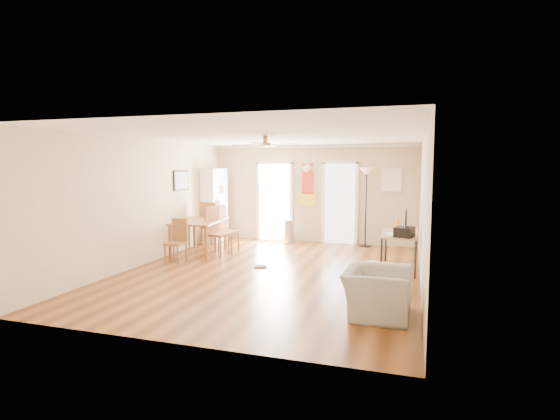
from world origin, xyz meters
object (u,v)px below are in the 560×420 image
(dining_chair_far, at_px, (213,224))
(printer, at_px, (404,232))
(dining_chair_near, at_px, (175,241))
(computer_desk, at_px, (399,251))
(bookshelf, at_px, (214,205))
(torchiere_lamp, at_px, (366,207))
(dining_table, at_px, (200,237))
(wastebasket_a, at_px, (373,271))
(trash_can, at_px, (289,231))
(wastebasket_b, at_px, (396,281))
(armchair, at_px, (377,292))
(dining_chair_right_b, at_px, (219,232))
(dining_chair_right_a, at_px, (227,229))

(dining_chair_far, height_order, printer, dining_chair_far)
(dining_chair_near, bearing_deg, computer_desk, 12.79)
(bookshelf, relative_size, printer, 5.47)
(torchiere_lamp, bearing_deg, dining_table, -150.65)
(printer, height_order, wastebasket_a, printer)
(dining_chair_near, relative_size, trash_can, 1.48)
(dining_table, height_order, wastebasket_b, dining_table)
(computer_desk, height_order, armchair, computer_desk)
(dining_chair_far, distance_m, computer_desk, 4.74)
(bookshelf, bearing_deg, trash_can, 6.45)
(dining_chair_near, height_order, trash_can, dining_chair_near)
(trash_can, distance_m, wastebasket_b, 4.69)
(dining_chair_right_b, height_order, computer_desk, dining_chair_right_b)
(dining_table, distance_m, wastebasket_a, 4.24)
(bookshelf, distance_m, dining_chair_near, 2.60)
(trash_can, height_order, wastebasket_a, trash_can)
(dining_chair_right_b, bearing_deg, dining_chair_near, 159.35)
(computer_desk, bearing_deg, wastebasket_a, -114.41)
(computer_desk, relative_size, wastebasket_b, 4.58)
(dining_chair_near, xyz_separation_m, computer_desk, (4.57, 0.76, -0.09))
(torchiere_lamp, relative_size, computer_desk, 1.46)
(dining_table, relative_size, armchair, 1.60)
(dining_chair_right_a, xyz_separation_m, wastebasket_a, (3.53, -1.46, -0.39))
(computer_desk, bearing_deg, dining_chair_far, 166.34)
(computer_desk, xyz_separation_m, wastebasket_a, (-0.43, -0.95, -0.21))
(bookshelf, xyz_separation_m, dining_chair_far, (0.29, -0.66, -0.42))
(bookshelf, xyz_separation_m, torchiere_lamp, (3.98, 0.46, 0.02))
(dining_chair_right_b, relative_size, torchiere_lamp, 0.55)
(trash_can, distance_m, wastebasket_a, 3.99)
(bookshelf, distance_m, printer, 5.48)
(wastebasket_b, distance_m, armchair, 1.35)
(bookshelf, height_order, dining_chair_right_b, bookshelf)
(dining_chair_right_a, height_order, wastebasket_b, dining_chair_right_a)
(dining_table, bearing_deg, dining_chair_near, -93.91)
(torchiere_lamp, height_order, armchair, torchiere_lamp)
(printer, bearing_deg, wastebasket_a, -124.00)
(dining_table, relative_size, dining_chair_right_b, 1.42)
(torchiere_lamp, xyz_separation_m, computer_desk, (0.91, -2.23, -0.64))
(dining_chair_right_b, xyz_separation_m, wastebasket_b, (3.96, -1.60, -0.41))
(wastebasket_b, bearing_deg, wastebasket_a, 128.15)
(trash_can, height_order, wastebasket_b, trash_can)
(dining_chair_right_a, height_order, dining_chair_far, dining_chair_far)
(trash_can, height_order, printer, printer)
(dining_chair_right_a, xyz_separation_m, torchiere_lamp, (3.05, 1.72, 0.45))
(dining_chair_near, xyz_separation_m, wastebasket_b, (4.58, -0.74, -0.31))
(torchiere_lamp, distance_m, wastebasket_b, 3.93)
(dining_chair_far, distance_m, wastebasket_b, 5.31)
(dining_chair_right_a, height_order, trash_can, dining_chair_right_a)
(torchiere_lamp, height_order, printer, torchiere_lamp)
(dining_table, height_order, dining_chair_near, dining_chair_near)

